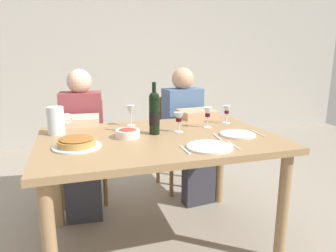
{
  "coord_description": "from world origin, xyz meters",
  "views": [
    {
      "loc": [
        -0.52,
        -1.85,
        1.29
      ],
      "look_at": [
        0.07,
        0.03,
        0.82
      ],
      "focal_mm": 33.03,
      "sensor_mm": 36.0,
      "label": 1
    }
  ],
  "objects_px": {
    "wine_glass_left_diner": "(131,111)",
    "wine_bottle": "(154,113)",
    "baked_tart": "(77,143)",
    "chair_right": "(177,136)",
    "wine_glass_centre": "(179,118)",
    "wine_glass_spare": "(208,113)",
    "dinner_plate_left_setting": "(238,134)",
    "dining_table": "(159,150)",
    "chair_left": "(84,143)",
    "diner_right": "(188,129)",
    "dinner_plate_right_setting": "(210,147)",
    "salad_bowl": "(128,133)",
    "diner_left": "(82,137)",
    "water_pitcher": "(56,122)",
    "wine_glass_right_diner": "(227,111)"
  },
  "relations": [
    {
      "from": "baked_tart",
      "to": "diner_right",
      "type": "xyz_separation_m",
      "value": [
        0.97,
        0.75,
        -0.17
      ]
    },
    {
      "from": "wine_glass_centre",
      "to": "diner_right",
      "type": "xyz_separation_m",
      "value": [
        0.3,
        0.6,
        -0.24
      ]
    },
    {
      "from": "baked_tart",
      "to": "chair_left",
      "type": "distance_m",
      "value": 1.04
    },
    {
      "from": "salad_bowl",
      "to": "dinner_plate_left_setting",
      "type": "height_order",
      "value": "salad_bowl"
    },
    {
      "from": "dining_table",
      "to": "diner_right",
      "type": "distance_m",
      "value": 0.81
    },
    {
      "from": "wine_glass_left_diner",
      "to": "diner_right",
      "type": "distance_m",
      "value": 0.7
    },
    {
      "from": "chair_left",
      "to": "diner_right",
      "type": "bearing_deg",
      "value": 170.39
    },
    {
      "from": "wine_glass_centre",
      "to": "dinner_plate_right_setting",
      "type": "xyz_separation_m",
      "value": [
        0.05,
        -0.4,
        -0.09
      ]
    },
    {
      "from": "wine_glass_centre",
      "to": "chair_left",
      "type": "xyz_separation_m",
      "value": [
        -0.61,
        0.84,
        -0.36
      ]
    },
    {
      "from": "wine_bottle",
      "to": "chair_right",
      "type": "bearing_deg",
      "value": 61.63
    },
    {
      "from": "baked_tart",
      "to": "salad_bowl",
      "type": "height_order",
      "value": "same"
    },
    {
      "from": "wine_glass_left_diner",
      "to": "wine_bottle",
      "type": "bearing_deg",
      "value": -70.05
    },
    {
      "from": "wine_glass_centre",
      "to": "dinner_plate_left_setting",
      "type": "distance_m",
      "value": 0.4
    },
    {
      "from": "salad_bowl",
      "to": "diner_left",
      "type": "height_order",
      "value": "diner_left"
    },
    {
      "from": "dinner_plate_left_setting",
      "to": "dining_table",
      "type": "bearing_deg",
      "value": 166.13
    },
    {
      "from": "dinner_plate_right_setting",
      "to": "wine_glass_left_diner",
      "type": "bearing_deg",
      "value": 115.43
    },
    {
      "from": "dinner_plate_left_setting",
      "to": "wine_glass_right_diner",
      "type": "bearing_deg",
      "value": 74.0
    },
    {
      "from": "salad_bowl",
      "to": "chair_left",
      "type": "distance_m",
      "value": 0.96
    },
    {
      "from": "dining_table",
      "to": "wine_bottle",
      "type": "relative_size",
      "value": 4.36
    },
    {
      "from": "baked_tart",
      "to": "dinner_plate_left_setting",
      "type": "xyz_separation_m",
      "value": [
        1.01,
        -0.04,
        -0.02
      ]
    },
    {
      "from": "dinner_plate_right_setting",
      "to": "dinner_plate_left_setting",
      "type": "bearing_deg",
      "value": 34.07
    },
    {
      "from": "wine_bottle",
      "to": "wine_glass_right_diner",
      "type": "relative_size",
      "value": 2.54
    },
    {
      "from": "dining_table",
      "to": "baked_tart",
      "type": "bearing_deg",
      "value": -170.5
    },
    {
      "from": "diner_left",
      "to": "chair_right",
      "type": "xyz_separation_m",
      "value": [
        0.9,
        0.23,
        -0.12
      ]
    },
    {
      "from": "baked_tart",
      "to": "chair_right",
      "type": "bearing_deg",
      "value": 46.16
    },
    {
      "from": "dinner_plate_left_setting",
      "to": "chair_right",
      "type": "xyz_separation_m",
      "value": [
        -0.06,
        1.03,
        -0.27
      ]
    },
    {
      "from": "wine_glass_left_diner",
      "to": "chair_left",
      "type": "distance_m",
      "value": 0.74
    },
    {
      "from": "dining_table",
      "to": "water_pitcher",
      "type": "xyz_separation_m",
      "value": [
        -0.63,
        0.26,
        0.17
      ]
    },
    {
      "from": "dinner_plate_left_setting",
      "to": "wine_glass_centre",
      "type": "bearing_deg",
      "value": 149.94
    },
    {
      "from": "chair_left",
      "to": "wine_glass_spare",
      "type": "bearing_deg",
      "value": 142.8
    },
    {
      "from": "dinner_plate_right_setting",
      "to": "water_pitcher",
      "type": "bearing_deg",
      "value": 145.24
    },
    {
      "from": "wine_glass_centre",
      "to": "dinner_plate_right_setting",
      "type": "bearing_deg",
      "value": -83.04
    },
    {
      "from": "wine_bottle",
      "to": "dinner_plate_right_setting",
      "type": "bearing_deg",
      "value": -60.88
    },
    {
      "from": "wine_glass_right_diner",
      "to": "diner_left",
      "type": "distance_m",
      "value": 1.18
    },
    {
      "from": "salad_bowl",
      "to": "dinner_plate_left_setting",
      "type": "xyz_separation_m",
      "value": [
        0.7,
        -0.16,
        -0.02
      ]
    },
    {
      "from": "baked_tart",
      "to": "wine_glass_centre",
      "type": "xyz_separation_m",
      "value": [
        0.67,
        0.16,
        0.07
      ]
    },
    {
      "from": "dining_table",
      "to": "chair_left",
      "type": "height_order",
      "value": "chair_left"
    },
    {
      "from": "chair_right",
      "to": "dinner_plate_left_setting",
      "type": "bearing_deg",
      "value": 87.92
    },
    {
      "from": "wine_glass_centre",
      "to": "wine_glass_spare",
      "type": "height_order",
      "value": "wine_glass_spare"
    },
    {
      "from": "diner_left",
      "to": "diner_right",
      "type": "bearing_deg",
      "value": -175.01
    },
    {
      "from": "wine_glass_spare",
      "to": "wine_bottle",
      "type": "bearing_deg",
      "value": -171.28
    },
    {
      "from": "chair_left",
      "to": "diner_right",
      "type": "height_order",
      "value": "diner_right"
    },
    {
      "from": "dining_table",
      "to": "wine_glass_spare",
      "type": "height_order",
      "value": "wine_glass_spare"
    },
    {
      "from": "salad_bowl",
      "to": "wine_glass_left_diner",
      "type": "bearing_deg",
      "value": 75.76
    },
    {
      "from": "dining_table",
      "to": "chair_right",
      "type": "xyz_separation_m",
      "value": [
        0.44,
        0.9,
        -0.17
      ]
    },
    {
      "from": "dining_table",
      "to": "wine_bottle",
      "type": "xyz_separation_m",
      "value": [
        -0.01,
        0.07,
        0.24
      ]
    },
    {
      "from": "wine_bottle",
      "to": "diner_right",
      "type": "bearing_deg",
      "value": 51.9
    },
    {
      "from": "wine_glass_right_diner",
      "to": "wine_glass_centre",
      "type": "relative_size",
      "value": 0.99
    },
    {
      "from": "chair_right",
      "to": "diner_right",
      "type": "bearing_deg",
      "value": 89.06
    },
    {
      "from": "dining_table",
      "to": "wine_glass_left_diner",
      "type": "distance_m",
      "value": 0.42
    }
  ]
}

